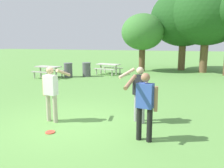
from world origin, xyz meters
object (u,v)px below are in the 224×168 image
Objects in this scene: person_catcher at (51,90)px; person_bystander at (139,90)px; tree_tall_left at (143,32)px; person_thrower at (145,102)px; trash_can_further_along at (68,70)px; frisbee at (50,132)px; picnic_table_far at (108,67)px; picnic_table_near at (48,69)px; tree_far_right at (207,14)px; tree_broad_center at (184,18)px; trash_can_beside_table at (87,69)px.

person_bystander is (2.44, 0.80, 0.00)m from person_catcher.
person_bystander is at bearing -78.01° from tree_tall_left.
person_thrower is 1.71× the size of trash_can_further_along.
person_thrower is at bearing 8.17° from frisbee.
person_catcher is 0.36× the size of tree_tall_left.
picnic_table_far is 2.01× the size of trash_can_further_along.
trash_can_further_along is (-2.10, -2.16, -0.08)m from picnic_table_far.
person_thrower is 2.61m from frisbee.
picnic_table_near is 0.40× the size of tree_tall_left.
person_bystander is at bearing 108.45° from person_thrower.
tree_tall_left is (-2.53, 11.90, 2.15)m from person_bystander.
person_catcher is 8.76m from picnic_table_near.
picnic_table_near is 0.27× the size of tree_far_right.
tree_broad_center is (0.48, 13.89, 3.33)m from person_bystander.
trash_can_further_along is 0.21× the size of tree_tall_left.
person_catcher is 0.25× the size of tree_broad_center.
trash_can_beside_table is 0.21× the size of tree_tall_left.
person_thrower is 1.71× the size of trash_can_beside_table.
frisbee is 0.04× the size of tree_broad_center.
person_catcher reaches higher than picnic_table_near.
trash_can_further_along is at bearing -134.19° from picnic_table_far.
picnic_table_near is at bearing -132.01° from tree_tall_left.
tree_broad_center reaches higher than person_bystander.
person_catcher reaches higher than picnic_table_far.
frisbee is at bearing -141.97° from person_bystander.
person_thrower is 0.24× the size of tree_far_right.
person_thrower is 1.28m from person_bystander.
person_thrower is 1.00× the size of person_bystander.
person_bystander reaches higher than trash_can_further_along.
person_bystander is at bearing 18.24° from person_catcher.
picnic_table_near reaches higher than frisbee.
person_thrower is at bearing -49.95° from trash_can_further_along.
picnic_table_near is 0.28× the size of tree_broad_center.
tree_broad_center reaches higher than trash_can_beside_table.
person_catcher is 6.59× the size of frisbee.
tree_tall_left is at bearing 54.66° from trash_can_beside_table.
person_catcher is 1.71× the size of trash_can_further_along.
tree_tall_left is (-0.09, 12.70, 2.15)m from person_catcher.
frisbee is at bearing -69.38° from trash_can_beside_table.
picnic_table_near is 2.56m from trash_can_beside_table.
person_bystander reaches higher than trash_can_beside_table.
tree_broad_center is at bearing 145.26° from tree_far_right.
frisbee is 16.22m from tree_broad_center.
picnic_table_far is (-2.00, 10.00, -0.40)m from person_catcher.
tree_far_right is at bearing 28.10° from picnic_table_far.
tree_tall_left is at bearing -170.03° from tree_far_right.
person_catcher is at bearing 120.17° from frisbee.
tree_tall_left is 0.69× the size of tree_broad_center.
person_bystander is 13.36m from tree_far_right.
tree_far_right is (1.69, -1.17, 0.12)m from tree_broad_center.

